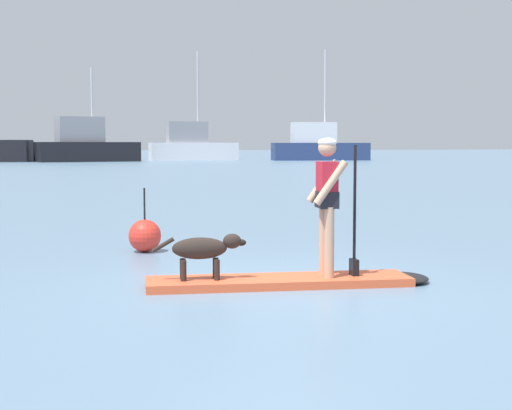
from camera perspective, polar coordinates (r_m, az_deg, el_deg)
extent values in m
plane|color=slate|center=(9.22, 1.73, -6.07)|extent=(400.00, 400.00, 0.00)
cube|color=#E55933|center=(9.21, 1.73, -5.76)|extent=(3.26, 1.11, 0.10)
ellipsoid|color=black|center=(9.63, 11.15, -5.39)|extent=(0.64, 0.75, 0.10)
cylinder|color=tan|center=(9.38, 5.13, -2.63)|extent=(0.12, 0.12, 0.86)
cylinder|color=tan|center=(9.13, 5.52, -2.83)|extent=(0.12, 0.12, 0.86)
cube|color=black|center=(9.21, 5.35, 0.41)|extent=(0.26, 0.38, 0.20)
cube|color=#B21E2D|center=(9.20, 5.36, 1.59)|extent=(0.24, 0.36, 0.54)
sphere|color=tan|center=(9.18, 5.38, 4.33)|extent=(0.22, 0.22, 0.22)
ellipsoid|color=white|center=(9.18, 5.38, 4.70)|extent=(0.23, 0.23, 0.11)
cylinder|color=tan|center=(9.38, 5.07, 1.79)|extent=(0.43, 0.14, 0.54)
cylinder|color=tan|center=(9.01, 5.66, 1.68)|extent=(0.43, 0.14, 0.54)
cylinder|color=black|center=(9.31, 7.43, -0.42)|extent=(0.04, 0.04, 1.60)
cube|color=black|center=(9.40, 7.39, -4.66)|extent=(0.10, 0.19, 0.20)
ellipsoid|color=#2D231E|center=(9.02, -4.26, -3.27)|extent=(0.68, 0.30, 0.26)
ellipsoid|color=#2D231E|center=(9.04, -1.81, -2.73)|extent=(0.24, 0.19, 0.18)
ellipsoid|color=black|center=(9.06, -1.12, -2.84)|extent=(0.13, 0.09, 0.08)
cylinder|color=#2D231E|center=(8.99, -6.99, -2.99)|extent=(0.27, 0.08, 0.18)
cylinder|color=#2D231E|center=(9.15, -3.06, -4.74)|extent=(0.07, 0.07, 0.24)
cylinder|color=#2D231E|center=(9.00, -2.96, -4.90)|extent=(0.07, 0.07, 0.24)
cylinder|color=#2D231E|center=(9.12, -5.53, -4.79)|extent=(0.07, 0.07, 0.24)
cylinder|color=#2D231E|center=(8.96, -5.47, -4.95)|extent=(0.07, 0.07, 0.24)
cube|color=black|center=(75.86, -12.55, 3.93)|extent=(10.19, 5.24, 1.90)
cube|color=gray|center=(75.83, -13.13, 5.56)|extent=(4.78, 3.40, 2.44)
cylinder|color=silver|center=(75.98, -12.24, 7.38)|extent=(0.20, 0.20, 7.22)
cylinder|color=silver|center=(75.83, -13.13, 5.54)|extent=(3.37, 0.75, 0.14)
cube|color=white|center=(80.60, -4.70, 4.04)|extent=(9.30, 2.57, 1.85)
cube|color=gray|center=(80.47, -5.20, 5.48)|extent=(4.20, 1.88, 2.21)
cylinder|color=silver|center=(80.84, -4.40, 8.10)|extent=(0.20, 0.20, 9.59)
cylinder|color=silver|center=(80.47, -5.20, 5.55)|extent=(3.24, 0.20, 0.14)
cube|color=navy|center=(80.58, 4.85, 4.03)|extent=(10.46, 4.62, 1.83)
cube|color=silver|center=(80.31, 4.35, 5.45)|extent=(4.85, 3.00, 2.15)
cylinder|color=silver|center=(80.91, 5.21, 8.14)|extent=(0.20, 0.20, 9.78)
cylinder|color=silver|center=(80.32, 4.35, 5.54)|extent=(3.52, 0.68, 0.14)
sphere|color=red|center=(12.12, -8.36, -2.30)|extent=(0.52, 0.52, 0.52)
cylinder|color=black|center=(12.07, -8.39, 0.09)|extent=(0.03, 0.03, 0.50)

